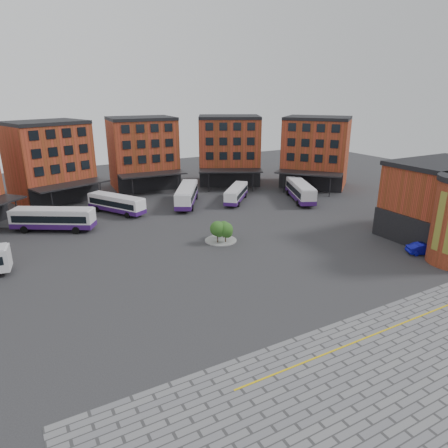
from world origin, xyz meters
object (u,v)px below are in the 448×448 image
bus_b (53,219)px  bus_f (300,191)px  bus_c (116,204)px  blue_car (424,249)px  tree_island (222,230)px  bus_e (236,194)px  bus_d (187,195)px

bus_b → bus_f: 43.05m
bus_c → bus_f: size_ratio=0.87×
bus_c → blue_car: bus_c is taller
bus_b → tree_island: bearing=-98.5°
bus_c → bus_e: bus_c is taller
bus_d → blue_car: bus_d is taller
bus_b → blue_car: bearing=-97.8°
tree_island → blue_car: tree_island is taller
bus_e → tree_island: bearing=-82.9°
bus_f → blue_car: 28.32m
bus_e → bus_c: bearing=-146.3°
bus_e → bus_f: 12.09m
tree_island → bus_e: (12.28, 17.11, -0.14)m
tree_island → bus_e: 21.06m
tree_island → bus_c: size_ratio=0.41×
bus_c → bus_f: bus_f is taller
bus_c → bus_d: bearing=-35.0°
bus_b → bus_e: size_ratio=1.28×
bus_f → blue_car: bearing=-71.3°
bus_d → bus_f: size_ratio=0.98×
bus_e → bus_f: size_ratio=0.74×
bus_d → bus_f: bearing=10.0°
bus_c → bus_e: 21.67m
bus_f → tree_island: bearing=-128.1°
bus_c → bus_d: 12.50m
tree_island → bus_e: tree_island is taller
tree_island → bus_b: (-19.58, 16.19, 0.12)m
bus_f → bus_e: bearing=179.9°
tree_island → bus_c: (-9.13, 20.49, -0.04)m
bus_d → bus_e: size_ratio=1.31×
bus_b → bus_e: 31.87m
bus_c → bus_e: (21.41, -3.38, -0.11)m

